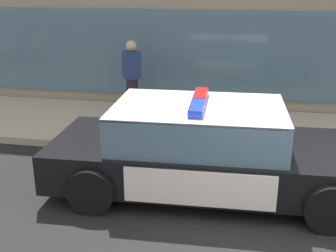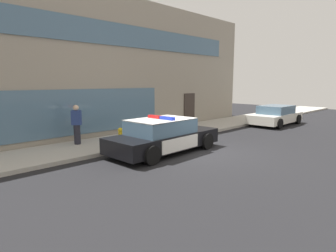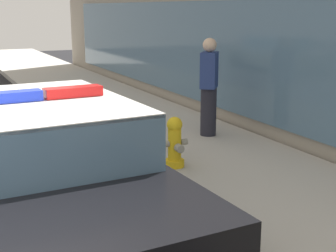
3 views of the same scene
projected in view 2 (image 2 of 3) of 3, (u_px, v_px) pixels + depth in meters
The scene contains 7 objects.
ground at pixel (207, 152), 11.47m from camera, with size 48.00×48.00×0.00m, color black.
sidewalk at pixel (146, 137), 14.17m from camera, with size 48.00×2.88×0.15m, color #B2ADA3.
storefront_building at pixel (38, 68), 16.00m from camera, with size 25.83×9.32×7.19m.
police_cruiser at pixel (163, 136), 11.34m from camera, with size 4.95×2.26×1.49m.
fire_hydrant at pixel (121, 136), 12.20m from camera, with size 0.34×0.39×0.73m.
car_down_street at pixel (276, 115), 18.74m from camera, with size 4.60×2.11×1.29m.
pedestrian_on_sidewalk at pixel (77, 124), 12.13m from camera, with size 0.47×0.46×1.71m.
Camera 2 is at (-8.98, -6.84, 2.82)m, focal length 30.11 mm.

